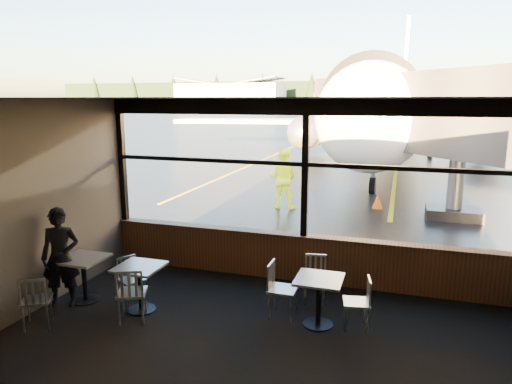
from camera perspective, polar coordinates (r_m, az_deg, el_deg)
The scene contains 31 objects.
ground_plane at distance 128.35m, azimuth 17.19°, elevation 9.46°, with size 520.00×520.00×0.00m, color black.
carpet_floor at distance 6.55m, azimuth 0.06°, elevation -20.55°, with size 8.00×6.00×0.01m, color black.
ceiling at distance 5.55m, azimuth 0.07°, elevation 11.65°, with size 8.00×6.00×0.04m, color #38332D.
wall_left at distance 7.95m, azimuth -28.60°, elevation -2.53°, with size 0.04×6.00×3.50m, color #4D473D.
wall_back at distance 3.33m, azimuth -16.88°, elevation -20.48°, with size 8.00×0.04×3.50m, color #4D473D.
window_sill at distance 8.99m, azimuth 5.93°, elevation -8.30°, with size 8.00×0.28×0.90m, color brown.
window_header at distance 8.46m, azimuth 6.34°, elevation 10.52°, with size 8.00×0.18×0.30m, color black.
mullion_left at distance 10.10m, azimuth -16.38°, elevation 3.73°, with size 0.12×0.12×2.60m, color black.
mullion_centre at distance 8.56m, azimuth 6.17°, elevation 2.80°, with size 0.12×0.12×2.60m, color black.
window_transom at distance 8.54m, azimuth 6.19°, elevation 3.46°, with size 8.00×0.10×0.08m, color black.
airliner at distance 29.13m, azimuth 17.19°, elevation 14.62°, with size 28.97×34.76×10.62m, color white, non-canonical shape.
jet_bridge at distance 13.96m, azimuth 25.72°, elevation 6.27°, with size 9.32×11.39×4.97m, color #272729, non-canonical shape.
cafe_table_near at distance 7.36m, azimuth 7.82°, elevation -13.45°, with size 0.72×0.72×0.79m, color #9C9890, non-canonical shape.
cafe_table_mid at distance 7.99m, azimuth -14.24°, elevation -11.60°, with size 0.72×0.72×0.79m, color #A6A299, non-canonical shape.
cafe_table_left at distance 8.64m, azimuth -20.67°, elevation -10.19°, with size 0.73×0.73×0.80m, color #A09B93, non-canonical shape.
chair_near_e at distance 7.37m, azimuth 12.43°, elevation -13.39°, with size 0.45×0.45×0.83m, color beige, non-canonical shape.
chair_near_w at distance 7.54m, azimuth 3.38°, elevation -12.15°, with size 0.50×0.50×0.92m, color beige, non-canonical shape.
chair_near_n at distance 8.12m, azimuth 7.35°, elevation -10.82°, with size 0.45×0.45×0.83m, color beige, non-canonical shape.
chair_mid_s at distance 7.67m, azimuth -15.25°, elevation -12.12°, with size 0.51×0.51×0.93m, color beige, non-canonical shape.
chair_mid_w at distance 8.34m, azimuth -15.27°, elevation -10.61°, with size 0.44×0.44×0.81m, color #B5B0A3, non-canonical shape.
chair_left_s at distance 8.00m, azimuth -25.74°, elevation -12.13°, with size 0.47×0.47×0.86m, color #B8B4A6, non-canonical shape.
passenger at distance 8.46m, azimuth -23.23°, elevation -7.53°, with size 0.63×0.41×1.72m, color black.
ground_crew at distance 14.79m, azimuth 3.36°, elevation 1.71°, with size 0.94×0.74×1.94m, color #BFF219.
cone_nose at distance 15.33m, azimuth 14.94°, elevation -1.12°, with size 0.34×0.34×0.48m, color #FB4607.
cone_wing at distance 28.88m, azimuth 3.80°, elevation 5.03°, with size 0.33×0.33×0.46m, color orange.
hangar_left at distance 201.48m, azimuth -3.20°, elevation 12.08°, with size 45.00×18.00×11.00m, color silver, non-canonical shape.
hangar_mid at distance 193.30m, azimuth 17.57°, elevation 11.45°, with size 38.00×15.00×10.00m, color silver, non-canonical shape.
fuel_tank_a at distance 192.91m, azimuth 8.42°, elevation 11.26°, with size 8.00×8.00×6.00m, color silver.
fuel_tank_b at distance 191.52m, azimuth 11.43°, elevation 11.16°, with size 8.00×8.00×6.00m, color silver.
fuel_tank_c at distance 190.65m, azimuth 14.47°, elevation 11.02°, with size 8.00×8.00×6.00m, color silver.
treeline at distance 218.31m, azimuth 17.64°, elevation 11.66°, with size 360.00×3.00×12.00m, color black.
Camera 1 is at (1.68, -8.29, 3.49)m, focal length 32.00 mm.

